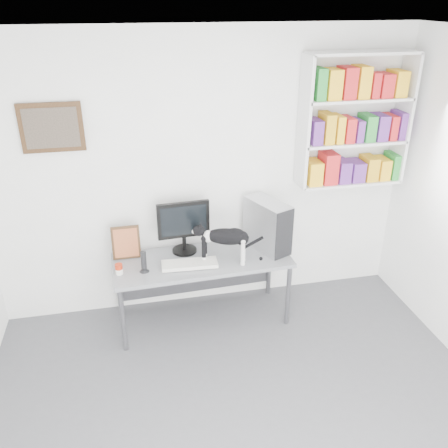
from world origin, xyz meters
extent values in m
cube|color=silver|center=(0.00, 0.00, 2.70)|extent=(4.00, 4.00, 0.01)
cube|color=white|center=(0.00, 2.00, 1.35)|extent=(4.00, 0.01, 2.70)
cube|color=silver|center=(1.40, 1.85, 1.85)|extent=(1.03, 0.28, 1.24)
cube|color=#442B16|center=(-1.30, 1.97, 1.90)|extent=(0.52, 0.04, 0.42)
cube|color=gray|center=(-0.11, 1.62, 0.34)|extent=(1.67, 0.70, 0.68)
cube|color=black|center=(-0.24, 1.79, 0.95)|extent=(0.50, 0.26, 0.52)
cube|color=silver|center=(-0.23, 1.52, 0.70)|extent=(0.51, 0.22, 0.04)
cube|color=#AAABAF|center=(0.55, 1.70, 0.93)|extent=(0.39, 0.53, 0.49)
cylinder|color=black|center=(-0.64, 1.50, 0.79)|extent=(0.10, 0.10, 0.20)
cube|color=#442B16|center=(-0.78, 1.80, 0.85)|extent=(0.26, 0.11, 0.32)
cylinder|color=#B4280F|center=(-0.86, 1.51, 0.73)|extent=(0.08, 0.08, 0.10)
camera|label=1|loc=(-0.70, -2.18, 2.91)|focal=38.00mm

